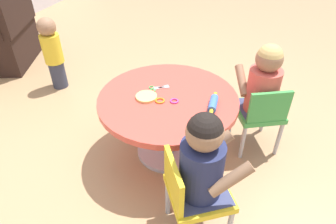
# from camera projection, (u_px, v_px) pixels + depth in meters

# --- Properties ---
(ground_plane) EXTENTS (10.00, 10.00, 0.00)m
(ground_plane) POSITION_uv_depth(u_px,v_px,m) (168.00, 151.00, 2.17)
(ground_plane) COLOR tan
(craft_table) EXTENTS (0.90, 0.90, 0.47)m
(craft_table) POSITION_uv_depth(u_px,v_px,m) (168.00, 111.00, 1.96)
(craft_table) COLOR silver
(craft_table) RESTS_ON ground
(child_chair_left) EXTENTS (0.42, 0.42, 0.54)m
(child_chair_left) POSITION_uv_depth(u_px,v_px,m) (193.00, 193.00, 1.50)
(child_chair_left) COLOR #B7B7BC
(child_chair_left) RESTS_ON ground
(seated_child_left) EXTENTS (0.41, 0.44, 0.51)m
(seated_child_left) POSITION_uv_depth(u_px,v_px,m) (203.00, 160.00, 1.37)
(seated_child_left) COLOR #3F4772
(seated_child_left) RESTS_ON ground
(child_chair_right) EXTENTS (0.40, 0.40, 0.54)m
(child_chair_right) POSITION_uv_depth(u_px,v_px,m) (260.00, 113.00, 2.03)
(child_chair_right) COLOR #B7B7BC
(child_chair_right) RESTS_ON ground
(seated_child_right) EXTENTS (0.43, 0.40, 0.51)m
(seated_child_right) POSITION_uv_depth(u_px,v_px,m) (264.00, 81.00, 1.93)
(seated_child_right) COLOR #3F4772
(seated_child_right) RESTS_ON ground
(toddler_standing) EXTENTS (0.17, 0.17, 0.67)m
(toddler_standing) POSITION_uv_depth(u_px,v_px,m) (53.00, 52.00, 2.68)
(toddler_standing) COLOR #33384C
(toddler_standing) RESTS_ON ground
(rolling_pin) EXTENTS (0.23, 0.06, 0.05)m
(rolling_pin) POSITION_uv_depth(u_px,v_px,m) (213.00, 104.00, 1.79)
(rolling_pin) COLOR #3F72CC
(rolling_pin) RESTS_ON craft_table
(craft_scissors) EXTENTS (0.12, 0.14, 0.01)m
(craft_scissors) POSITION_uv_depth(u_px,v_px,m) (156.00, 88.00, 1.97)
(craft_scissors) COLOR silver
(craft_scissors) RESTS_ON craft_table
(playdough_blob_0) EXTENTS (0.14, 0.14, 0.02)m
(playdough_blob_0) POSITION_uv_depth(u_px,v_px,m) (146.00, 97.00, 1.88)
(playdough_blob_0) COLOR #F2CC72
(playdough_blob_0) RESTS_ON craft_table
(cookie_cutter_0) EXTENTS (0.05, 0.05, 0.01)m
(cookie_cutter_0) POSITION_uv_depth(u_px,v_px,m) (174.00, 101.00, 1.85)
(cookie_cutter_0) COLOR #D83FA5
(cookie_cutter_0) RESTS_ON craft_table
(cookie_cutter_1) EXTENTS (0.06, 0.06, 0.01)m
(cookie_cutter_1) POSITION_uv_depth(u_px,v_px,m) (160.00, 101.00, 1.85)
(cookie_cutter_1) COLOR orange
(cookie_cutter_1) RESTS_ON craft_table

